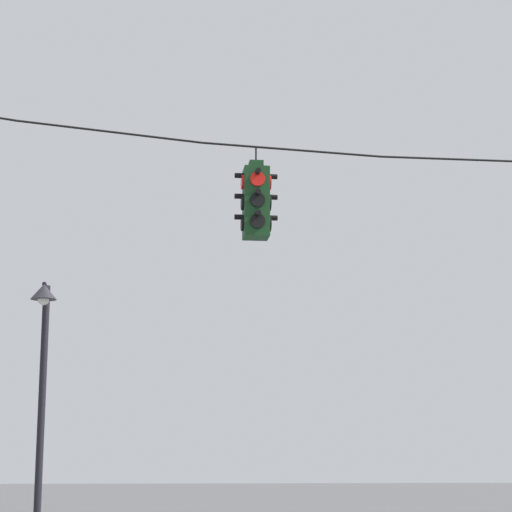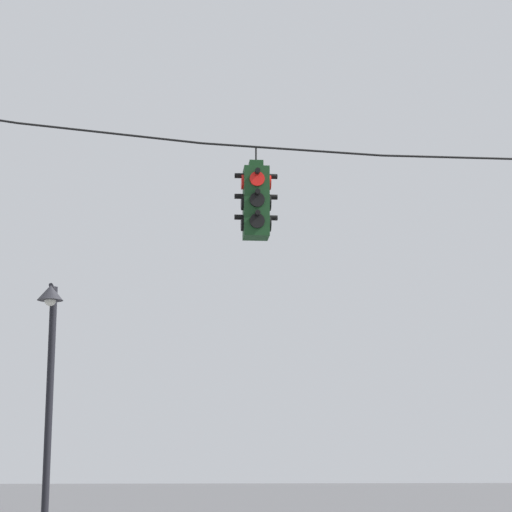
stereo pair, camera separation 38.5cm
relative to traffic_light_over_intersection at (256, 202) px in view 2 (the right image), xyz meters
name	(u,v)px [view 2 (the right image)]	position (x,y,z in m)	size (l,w,h in m)	color
span_wire	(469,143)	(2.98, 0.00, 0.91)	(17.36, 0.03, 0.67)	black
traffic_light_over_intersection	(256,202)	(0.00, 0.00, 0.00)	(0.58, 0.58, 1.26)	#143819
street_lamp	(49,379)	(-3.08, 3.53, -2.11)	(0.42, 0.73, 5.11)	black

